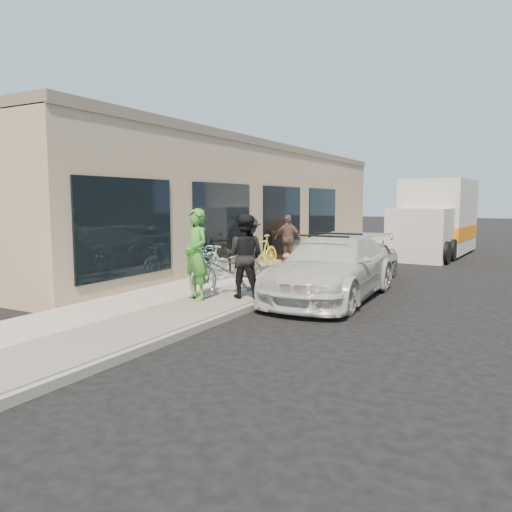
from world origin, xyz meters
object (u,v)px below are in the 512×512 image
at_px(moving_truck, 435,222).
at_px(man_standing, 245,256).
at_px(sedan_silver, 364,261).
at_px(sandwich_board, 282,245).
at_px(bystander_a, 250,245).
at_px(woman_rider, 196,254).
at_px(bike_rack, 221,253).
at_px(bystander_b, 288,239).
at_px(tandem_bike, 229,269).
at_px(cruiser_bike_b, 208,262).
at_px(sedan_white, 332,267).
at_px(cruiser_bike_a, 209,264).
at_px(cruiser_bike_c, 262,252).

xyz_separation_m(moving_truck, man_standing, (-1.92, -12.11, -0.31)).
xyz_separation_m(sedan_silver, man_standing, (-1.28, -4.41, 0.49)).
bearing_deg(sedan_silver, moving_truck, 86.89).
height_order(sandwich_board, bystander_a, bystander_a).
xyz_separation_m(woman_rider, man_standing, (0.77, 0.67, -0.06)).
distance_m(bike_rack, bystander_b, 3.12).
distance_m(woman_rider, man_standing, 1.02).
xyz_separation_m(bike_rack, tandem_bike, (1.76, -2.45, -0.03)).
bearing_deg(sedan_silver, cruiser_bike_b, -137.34).
height_order(sedan_white, moving_truck, moving_truck).
bearing_deg(bystander_b, cruiser_bike_b, -97.76).
bearing_deg(moving_truck, sandwich_board, -123.74).
relative_size(cruiser_bike_a, cruiser_bike_c, 0.87).
xyz_separation_m(bike_rack, sandwich_board, (-0.02, 3.92, -0.09)).
height_order(sandwich_board, cruiser_bike_c, cruiser_bike_c).
xyz_separation_m(tandem_bike, bystander_b, (-1.15, 5.50, 0.23)).
distance_m(sedan_silver, cruiser_bike_b, 4.34).
xyz_separation_m(sandwich_board, cruiser_bike_b, (0.29, -4.98, -0.03)).
relative_size(cruiser_bike_a, cruiser_bike_b, 0.81).
xyz_separation_m(man_standing, bystander_b, (-1.65, 5.67, -0.09)).
distance_m(bike_rack, sedan_white, 3.82).
bearing_deg(cruiser_bike_a, bystander_b, 99.04).
relative_size(sedan_white, sedan_silver, 1.55).
xyz_separation_m(moving_truck, cruiser_bike_b, (-3.91, -10.55, -0.72)).
bearing_deg(bike_rack, cruiser_bike_a, -70.87).
bearing_deg(tandem_bike, bike_rack, 140.61).
bearing_deg(bike_rack, bystander_b, 78.73).
relative_size(sedan_silver, bystander_b, 2.00).
distance_m(cruiser_bike_a, bystander_a, 1.81).
height_order(sandwich_board, sedan_silver, sandwich_board).
bearing_deg(moving_truck, sedan_white, -89.55).
height_order(man_standing, bystander_b, man_standing).
distance_m(man_standing, cruiser_bike_a, 2.32).
height_order(cruiser_bike_a, cruiser_bike_c, cruiser_bike_c).
height_order(cruiser_bike_c, bystander_b, bystander_b).
xyz_separation_m(sedan_white, tandem_bike, (-1.90, -1.35, 0.01)).
distance_m(bike_rack, moving_truck, 10.38).
bearing_deg(moving_truck, cruiser_bike_b, -107.08).
distance_m(cruiser_bike_b, bystander_a, 1.64).
bearing_deg(cruiser_bike_b, cruiser_bike_c, 70.96).
xyz_separation_m(sedan_silver, woman_rider, (-2.05, -5.07, 0.55)).
bearing_deg(sedan_white, cruiser_bike_a, -178.89).
relative_size(sedan_white, bystander_b, 3.09).
distance_m(moving_truck, tandem_bike, 12.20).
height_order(sedan_white, cruiser_bike_c, sedan_white).
bearing_deg(sedan_white, bystander_a, 150.29).
height_order(sedan_white, tandem_bike, sedan_white).
xyz_separation_m(cruiser_bike_b, cruiser_bike_c, (0.22, 2.55, 0.03)).
height_order(moving_truck, tandem_bike, moving_truck).
xyz_separation_m(bike_rack, cruiser_bike_a, (0.43, -1.25, -0.15)).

